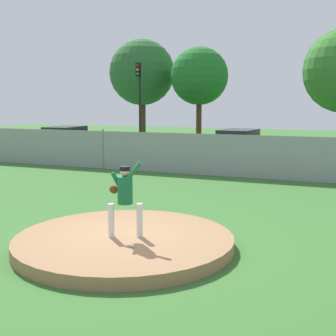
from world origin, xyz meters
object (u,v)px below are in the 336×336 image
object	(u,v)px
baseball	(132,246)
parked_car_slate	(66,141)
traffic_cone_orange	(182,154)
traffic_light_near	(139,92)
parked_car_champagne	(238,147)
pitcher_youth	(125,194)

from	to	relation	value
baseball	parked_car_slate	xyz separation A→B (m)	(-12.03, 14.71, 0.52)
parked_car_slate	traffic_cone_orange	world-z (taller)	parked_car_slate
baseball	traffic_light_near	size ratio (longest dim) A/B	0.01
baseball	parked_car_champagne	world-z (taller)	parked_car_champagne
pitcher_youth	traffic_light_near	xyz separation A→B (m)	(-8.90, 18.74, 2.64)
pitcher_youth	baseball	bearing A→B (deg)	-51.19
baseball	traffic_light_near	world-z (taller)	traffic_light_near
pitcher_youth	baseball	xyz separation A→B (m)	(0.47, -0.58, -0.90)
pitcher_youth	baseball	world-z (taller)	pitcher_youth
parked_car_slate	pitcher_youth	bearing A→B (deg)	-50.70
pitcher_youth	parked_car_slate	size ratio (longest dim) A/B	0.34
pitcher_youth	parked_car_champagne	world-z (taller)	pitcher_youth
traffic_light_near	baseball	bearing A→B (deg)	-64.13
baseball	traffic_light_near	xyz separation A→B (m)	(-9.37, 19.32, 3.54)
traffic_cone_orange	pitcher_youth	bearing A→B (deg)	-73.59
pitcher_youth	traffic_cone_orange	distance (m)	15.89
baseball	traffic_cone_orange	xyz separation A→B (m)	(-4.95, 15.79, -0.03)
parked_car_champagne	parked_car_slate	xyz separation A→B (m)	(-10.46, -0.28, -0.01)
parked_car_slate	baseball	bearing A→B (deg)	-50.72
parked_car_slate	parked_car_champagne	bearing A→B (deg)	1.54
parked_car_champagne	traffic_light_near	xyz separation A→B (m)	(-7.79, 4.32, 3.00)
parked_car_champagne	traffic_cone_orange	world-z (taller)	parked_car_champagne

